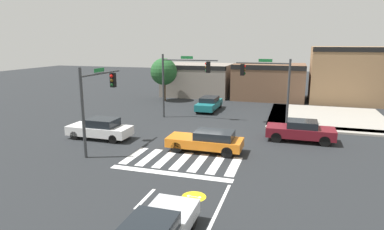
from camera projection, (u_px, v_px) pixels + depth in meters
name	position (u px, v px, depth m)	size (l,w,h in m)	color
ground_plane	(202.00, 139.00, 23.49)	(120.00, 120.00, 0.00)	#232628
crosswalk_near	(182.00, 161.00, 19.29)	(6.67, 3.03, 0.01)	silver
bike_detector_marking	(194.00, 197.00, 14.81)	(1.10, 1.10, 0.01)	yellow
curb_corner_northeast	(321.00, 118.00, 29.82)	(10.00, 10.60, 0.15)	#9E998E
storefront_row	(278.00, 78.00, 39.41)	(26.22, 6.30, 6.25)	gray
traffic_signal_northwest	(183.00, 75.00, 29.09)	(5.08, 0.32, 5.72)	#383A3D
traffic_signal_southwest	(97.00, 93.00, 20.55)	(0.32, 4.45, 5.37)	#383A3D
traffic_signal_northeast	(268.00, 79.00, 27.05)	(4.40, 0.32, 5.45)	#383A3D
car_maroon	(301.00, 131.00, 22.96)	(4.58, 1.84, 1.47)	maroon
car_teal	(209.00, 104.00, 33.28)	(1.77, 4.68, 1.36)	#196B70
car_white	(100.00, 129.00, 23.56)	(4.54, 1.79, 1.47)	white
car_orange	(207.00, 141.00, 20.76)	(4.72, 1.81, 1.37)	orange
roadside_tree	(164.00, 72.00, 38.27)	(3.09, 3.09, 4.95)	#4C3823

